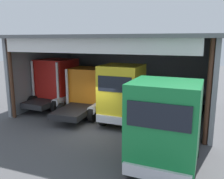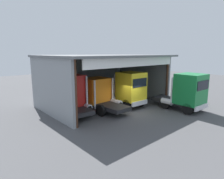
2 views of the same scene
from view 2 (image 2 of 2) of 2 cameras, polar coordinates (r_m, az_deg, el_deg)
ground_plane at (r=18.67m, az=5.88°, el=-6.75°), size 80.00×80.00×0.00m
workshop_shed at (r=21.48m, az=-3.55°, el=5.63°), size 13.09×9.08×5.40m
truck_red_center_bay at (r=17.88m, az=-12.51°, el=-1.24°), size 2.65×4.56×3.67m
truck_orange_left_bay at (r=19.09m, az=-4.01°, el=-1.22°), size 2.78×5.26×3.18m
truck_yellow_center_left_bay at (r=20.13m, az=4.97°, el=0.17°), size 2.51×5.31×3.68m
truck_green_right_bay at (r=20.04m, az=21.37°, el=-0.62°), size 2.67×5.27×3.67m
oil_drum at (r=26.06m, az=1.16°, el=-0.63°), size 0.58×0.58×0.87m
tool_cart at (r=26.77m, az=2.57°, el=-0.19°), size 0.90×0.60×1.00m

